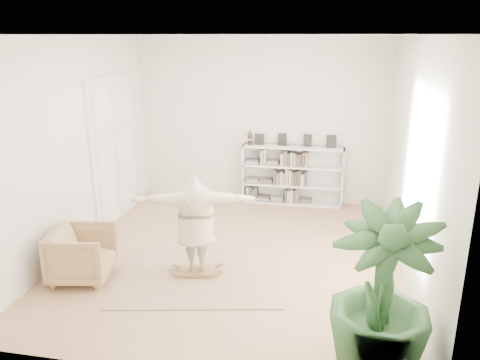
% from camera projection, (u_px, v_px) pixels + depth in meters
% --- Properties ---
extents(floor, '(6.00, 6.00, 0.00)m').
position_uv_depth(floor, '(234.00, 256.00, 7.98)').
color(floor, '#9D7451').
rests_on(floor, ground).
extents(room_shell, '(6.00, 6.00, 6.00)m').
position_uv_depth(room_shell, '(261.00, 40.00, 9.70)').
color(room_shell, silver).
rests_on(room_shell, floor).
extents(doors, '(0.09, 1.78, 2.92)m').
position_uv_depth(doors, '(113.00, 151.00, 9.27)').
color(doors, white).
rests_on(doors, floor).
extents(bookshelf, '(2.20, 0.35, 1.64)m').
position_uv_depth(bookshelf, '(292.00, 176.00, 10.30)').
color(bookshelf, silver).
rests_on(bookshelf, floor).
extents(armchair, '(1.02, 1.00, 0.81)m').
position_uv_depth(armchair, '(82.00, 254.00, 7.12)').
color(armchair, tan).
rests_on(armchair, floor).
extents(rug, '(2.84, 2.45, 0.02)m').
position_uv_depth(rug, '(197.00, 274.00, 7.33)').
color(rug, tan).
rests_on(rug, floor).
extents(rocker_board, '(0.61, 0.43, 0.12)m').
position_uv_depth(rocker_board, '(197.00, 271.00, 7.31)').
color(rocker_board, brown).
rests_on(rocker_board, rug).
extents(person, '(1.94, 0.87, 1.53)m').
position_uv_depth(person, '(196.00, 222.00, 7.07)').
color(person, beige).
rests_on(person, rocker_board).
extents(houseplant, '(1.40, 1.40, 1.96)m').
position_uv_depth(houseplant, '(381.00, 295.00, 4.92)').
color(houseplant, '#2A5329').
rests_on(houseplant, floor).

